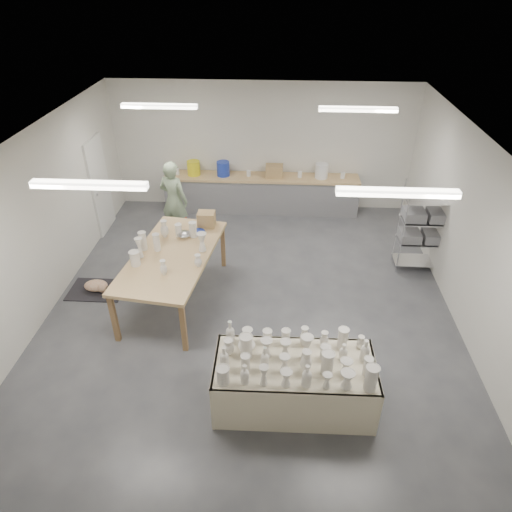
# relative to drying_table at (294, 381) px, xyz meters

# --- Properties ---
(room) EXTENTS (8.00, 8.02, 3.00)m
(room) POSITION_rel_drying_table_xyz_m (-0.83, 2.19, 1.63)
(room) COLOR #424449
(room) RESTS_ON ground
(back_counter) EXTENTS (4.60, 0.60, 1.24)m
(back_counter) POSITION_rel_drying_table_xyz_m (-0.73, 5.78, 0.06)
(back_counter) COLOR tan
(back_counter) RESTS_ON ground
(wire_shelf) EXTENTS (0.88, 0.48, 1.80)m
(wire_shelf) POSITION_rel_drying_table_xyz_m (2.48, 3.50, 0.49)
(wire_shelf) COLOR silver
(wire_shelf) RESTS_ON ground
(drying_table) EXTENTS (2.14, 1.04, 1.12)m
(drying_table) POSITION_rel_drying_table_xyz_m (0.00, 0.00, 0.00)
(drying_table) COLOR olive
(drying_table) RESTS_ON ground
(work_table) EXTENTS (1.61, 2.71, 1.33)m
(work_table) POSITION_rel_drying_table_xyz_m (-2.06, 2.32, 0.52)
(work_table) COLOR tan
(work_table) RESTS_ON ground
(rug) EXTENTS (1.00, 0.70, 0.02)m
(rug) POSITION_rel_drying_table_xyz_m (-3.62, 2.35, -0.41)
(rug) COLOR black
(rug) RESTS_ON ground
(cat) EXTENTS (0.52, 0.46, 0.19)m
(cat) POSITION_rel_drying_table_xyz_m (-3.60, 2.34, -0.31)
(cat) COLOR white
(cat) RESTS_ON rug
(potter) EXTENTS (0.74, 0.60, 1.75)m
(potter) POSITION_rel_drying_table_xyz_m (-2.53, 4.44, 0.45)
(potter) COLOR #93AD86
(potter) RESTS_ON ground
(red_stool) EXTENTS (0.39, 0.39, 0.32)m
(red_stool) POSITION_rel_drying_table_xyz_m (-2.53, 4.71, -0.13)
(red_stool) COLOR #AD2D18
(red_stool) RESTS_ON ground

